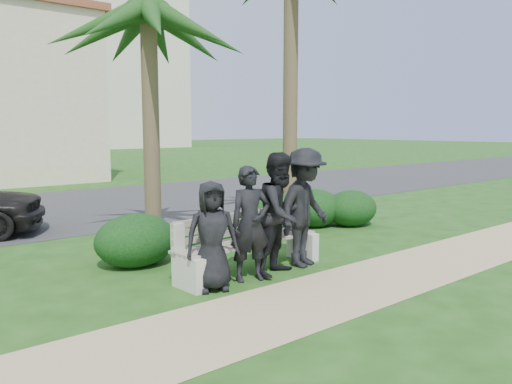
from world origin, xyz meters
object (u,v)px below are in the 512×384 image
Objects in this scene: man_a at (212,236)px; man_b at (250,224)px; park_bench at (250,246)px; man_c at (281,214)px; man_d at (305,208)px; palm_left at (148,14)px.

man_b reaches higher than man_a.
man_c reaches higher than park_bench.
man_d is 0.36× the size of palm_left.
park_bench is at bearing 68.40° from man_b.
man_a is at bearing -163.77° from man_b.
man_c is at bearing 18.46° from man_a.
man_d is at bearing 18.72° from man_b.
park_bench is 1.36× the size of man_d.
man_a is 0.90× the size of man_b.
man_c is 0.97× the size of man_d.
palm_left is (-1.09, 3.11, 3.40)m from man_d.
park_bench is 0.49× the size of palm_left.
palm_left is at bearing 89.32° from park_bench.
palm_left is (0.08, 3.17, 3.51)m from man_b.
palm_left reaches higher than man_d.
man_a is at bearing -164.06° from park_bench.
man_a reaches higher than park_bench.
man_a is 0.79× the size of man_d.
man_c is (1.27, -0.02, 0.18)m from man_a.
man_d is (1.86, 0.07, 0.20)m from man_a.
man_b is at bearing -91.50° from palm_left.
man_a is at bearing -103.62° from palm_left.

